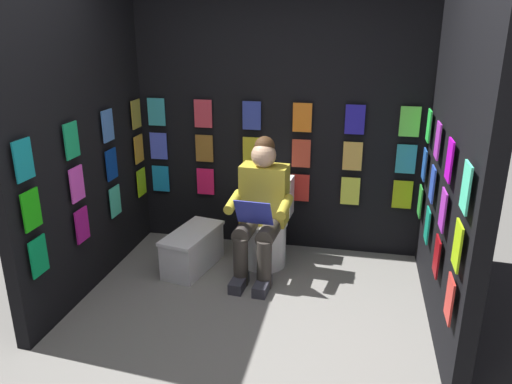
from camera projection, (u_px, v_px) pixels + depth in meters
ground_plane at (221, 378)px, 3.05m from camera, size 30.00×30.00×0.00m
display_wall_back at (278, 130)px, 4.57m from camera, size 2.76×0.14×2.28m
display_wall_left at (454, 171)px, 3.33m from camera, size 0.14×1.99×2.28m
display_wall_right at (83, 150)px, 3.87m from camera, size 0.14×1.99×2.28m
toilet at (267, 228)px, 4.45m from camera, size 0.42×0.56×0.77m
person_reading at (261, 208)px, 4.16m from camera, size 0.54×0.70×1.19m
comic_longbox_near at (193, 250)px, 4.37m from camera, size 0.43×0.71×0.35m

